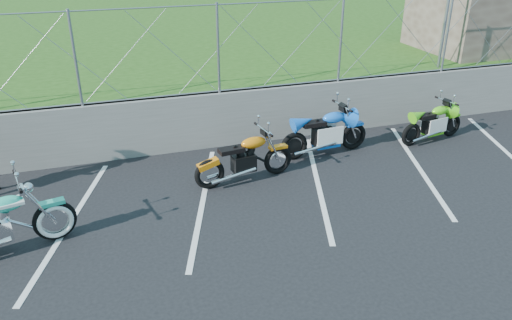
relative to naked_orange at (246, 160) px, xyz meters
name	(u,v)px	position (x,y,z in m)	size (l,w,h in m)	color
ground	(215,228)	(-1.03, -1.55, -0.46)	(90.00, 90.00, 0.00)	black
retaining_wall	(178,124)	(-1.03, 1.95, 0.19)	(30.00, 0.22, 1.30)	#61615C
grass_field	(135,39)	(-1.03, 11.95, 0.19)	(30.00, 20.00, 1.30)	#214612
stone_building	(501,17)	(9.47, 3.95, 1.74)	(5.00, 3.00, 1.80)	brown
chain_link_fence	(173,52)	(-1.03, 1.95, 1.84)	(28.00, 0.03, 2.00)	gray
sign_pole	(447,10)	(6.17, 2.35, 2.34)	(0.08, 0.08, 3.00)	gray
parking_lines	(262,191)	(0.17, -0.55, -0.46)	(18.29, 4.31, 0.01)	silver
naked_orange	(246,160)	(0.00, 0.00, 0.00)	(2.16, 0.73, 1.08)	black
sportbike_green	(433,124)	(4.94, 0.64, -0.04)	(1.87, 0.67, 0.97)	black
sportbike_blue	(326,134)	(2.12, 0.71, 0.03)	(2.19, 0.78, 1.13)	black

